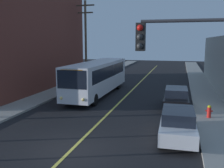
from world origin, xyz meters
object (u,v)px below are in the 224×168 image
parked_car_white (178,124)px  city_bus (98,76)px  utility_pole_mid (86,37)px  parked_car_black (176,98)px  traffic_signal_right_corner (196,66)px  fire_hydrant (209,111)px

parked_car_white → city_bus: bearing=127.9°
parked_car_white → utility_pole_mid: 22.15m
city_bus → parked_car_black: bearing=-24.2°
city_bus → parked_car_black: size_ratio=2.75×
traffic_signal_right_corner → fire_hydrant: bearing=80.0°
city_bus → utility_pole_mid: size_ratio=1.21×
parked_car_white → fire_hydrant: parked_car_white is taller
parked_car_white → traffic_signal_right_corner: traffic_signal_right_corner is taller
city_bus → utility_pole_mid: 10.03m
parked_car_black → utility_pole_mid: size_ratio=0.44×
traffic_signal_right_corner → parked_car_white: bearing=97.3°
city_bus → utility_pole_mid: bearing=117.6°
parked_car_white → utility_pole_mid: utility_pole_mid is taller
utility_pole_mid → city_bus: bearing=-62.4°
parked_car_white → parked_car_black: (-0.21, 6.48, 0.00)m
parked_car_black → fire_hydrant: size_ratio=5.27×
city_bus → traffic_signal_right_corner: traffic_signal_right_corner is taller
city_bus → fire_hydrant: city_bus is taller
utility_pole_mid → fire_hydrant: bearing=-45.1°
traffic_signal_right_corner → fire_hydrant: 9.09m
traffic_signal_right_corner → parked_car_black: bearing=94.0°
parked_car_black → parked_car_white: bearing=-88.1°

